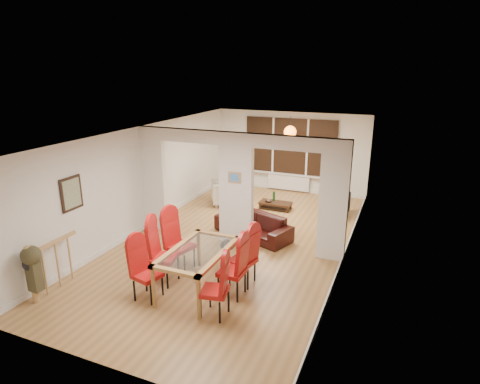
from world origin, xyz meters
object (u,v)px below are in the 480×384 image
Objects in this scene: dining_chair_lb at (163,254)px; person at (228,178)px; dining_chair_la at (147,271)px; sofa at (253,225)px; dining_table at (199,270)px; coffee_table at (275,206)px; television at (340,205)px; dining_chair_rb at (232,267)px; bottle at (274,196)px; dining_chair_lc at (180,243)px; bowl at (269,201)px; dining_chair_rc at (242,257)px; armchair at (225,192)px; dining_chair_ra at (214,287)px.

person reaches higher than dining_chair_lb.
dining_chair_la reaches higher than sofa.
coffee_table is at bearing 90.57° from dining_table.
television is at bearing 80.75° from dining_chair_la.
dining_chair_rb is 3.71× the size of bottle.
coffee_table is (-0.09, 2.07, -0.18)m from sofa.
sofa is 2.14× the size of coffee_table.
bottle is (0.55, 5.48, -0.18)m from dining_chair_la.
dining_chair_lc reaches higher than bowl.
dining_chair_rc is (1.35, 1.12, 0.02)m from dining_chair_la.
armchair reaches higher than sofa.
dining_chair_lb is 1.00× the size of dining_chair_lc.
bottle is at bearing 91.61° from dining_table.
dining_table is 0.85m from dining_chair_rc.
armchair is (-0.89, 4.08, -0.22)m from dining_chair_lc.
dining_chair_lc is at bearing 164.23° from television.
dining_chair_lc is at bearing -17.85° from armchair.
dining_chair_lc is at bearing 9.11° from person.
dining_table is 0.98× the size of person.
dining_chair_rb reaches higher than armchair.
dining_chair_lb is at bearing 7.26° from person.
coffee_table is at bearing -52.17° from bottle.
armchair is (-0.84, 4.63, -0.22)m from dining_chair_lb.
person reaches higher than armchair.
dining_chair_lb is 0.67× the size of person.
dining_chair_lc is 4.29m from coffee_table.
dining_chair_la is 3.38m from sofa.
dining_chair_lc is 1.06× the size of dining_chair_rc.
dining_chair_ra is at bearing -178.42° from television.
television is (2.49, 5.04, -0.31)m from dining_chair_lb.
dining_chair_lc is 6.09× the size of bowl.
dining_chair_lc reaches higher than dining_chair_la.
bowl is at bearing 99.27° from dining_chair_la.
sofa is 2.90m from television.
dining_chair_rb is (0.02, 0.67, 0.02)m from dining_chair_ra.
dining_table is at bearing -70.44° from sofa.
dining_chair_lb reaches higher than sofa.
dining_table is at bearing 123.86° from dining_chair_ra.
armchair is (-2.24, 4.10, -0.18)m from dining_chair_rc.
sofa reaches higher than coffee_table.
dining_chair_la is at bearing -138.83° from dining_table.
sofa is at bearing 118.29° from dining_chair_rc.
dining_chair_rb is 1.15× the size of television.
television is at bearing 5.01° from bottle.
dining_chair_lb is at bearing -97.18° from bottle.
dining_table is at bearing -173.71° from dining_chair_rb.
sofa is 6.53× the size of bottle.
person is (-1.44, 1.73, 0.59)m from sofa.
dining_chair_rb reaches higher than sofa.
dining_chair_rc reaches higher than dining_chair_la.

